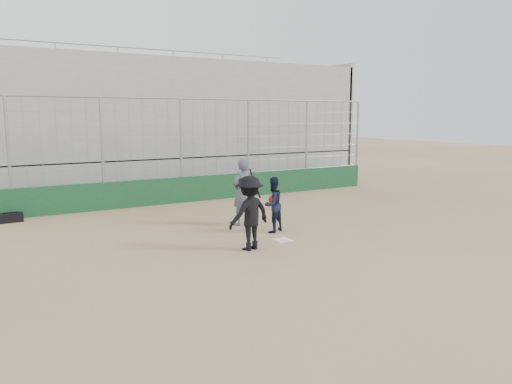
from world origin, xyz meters
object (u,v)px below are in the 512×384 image
umpire (242,195)px  batter_at_plate (249,213)px  equipment_bag (11,218)px  catcher_crouched (273,214)px

umpire → batter_at_plate: bearing=52.5°
batter_at_plate → equipment_bag: size_ratio=2.88×
catcher_crouched → umpire: umpire is taller
catcher_crouched → equipment_bag: (-6.43, 5.43, -0.40)m
equipment_bag → batter_at_plate: bearing=-53.8°
batter_at_plate → catcher_crouched: bearing=39.6°
umpire → equipment_bag: size_ratio=2.64×
batter_at_plate → umpire: 2.86m
catcher_crouched → equipment_bag: 8.42m
catcher_crouched → batter_at_plate: bearing=-140.4°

